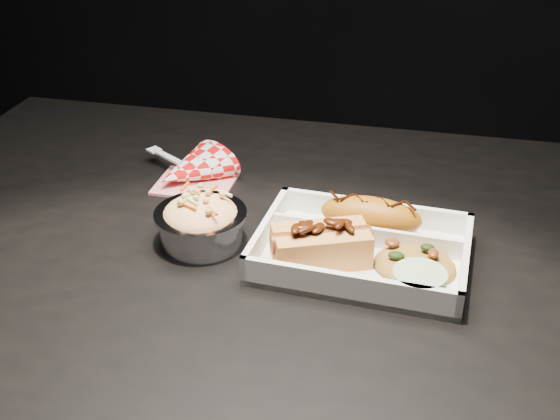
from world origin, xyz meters
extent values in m
cube|color=black|center=(0.00, 0.00, 0.73)|extent=(1.20, 0.80, 0.03)
cylinder|color=black|center=(-0.55, 0.35, 0.36)|extent=(0.05, 0.05, 0.72)
cube|color=silver|center=(0.09, -0.02, 0.75)|extent=(0.26, 0.20, 0.01)
cube|color=silver|center=(0.10, 0.07, 0.77)|extent=(0.25, 0.02, 0.04)
cube|color=silver|center=(0.08, -0.11, 0.77)|extent=(0.25, 0.02, 0.04)
cube|color=silver|center=(-0.03, -0.01, 0.77)|extent=(0.02, 0.18, 0.04)
cube|color=silver|center=(0.21, -0.03, 0.77)|extent=(0.02, 0.18, 0.04)
cube|color=silver|center=(0.09, 0.00, 0.77)|extent=(0.23, 0.02, 0.03)
ellipsoid|color=#A65D10|center=(0.09, 0.04, 0.78)|extent=(0.13, 0.06, 0.05)
cube|color=#DB914A|center=(0.05, -0.06, 0.78)|extent=(0.11, 0.07, 0.04)
cube|color=#DB914A|center=(0.04, -0.03, 0.78)|extent=(0.11, 0.07, 0.04)
cylinder|color=brown|center=(0.04, -0.04, 0.79)|extent=(0.12, 0.07, 0.03)
ellipsoid|color=#AF7C32|center=(0.15, -0.03, 0.77)|extent=(0.10, 0.09, 0.03)
cylinder|color=#A8C595|center=(0.16, -0.09, 0.77)|extent=(0.06, 0.06, 0.03)
cylinder|color=silver|center=(-0.11, -0.02, 0.77)|extent=(0.10, 0.10, 0.04)
cylinder|color=silver|center=(-0.11, -0.02, 0.79)|extent=(0.12, 0.12, 0.01)
ellipsoid|color=beige|center=(-0.11, -0.02, 0.79)|extent=(0.09, 0.09, 0.04)
cube|color=red|center=(-0.17, 0.12, 0.75)|extent=(0.11, 0.09, 0.00)
cone|color=red|center=(-0.18, 0.13, 0.77)|extent=(0.14, 0.15, 0.10)
cube|color=white|center=(-0.23, 0.16, 0.77)|extent=(0.06, 0.04, 0.00)
cube|color=white|center=(-0.26, 0.18, 0.77)|extent=(0.02, 0.02, 0.00)
camera|label=1|loc=(0.15, -0.74, 1.23)|focal=45.00mm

